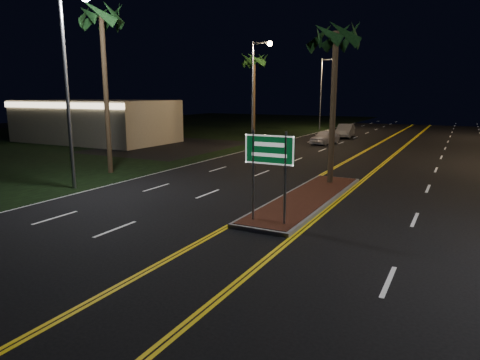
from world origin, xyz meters
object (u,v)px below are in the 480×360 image
Objects in this scene: commercial_building at (95,121)px; streetlight_left_mid at (257,81)px; car_far at (345,130)px; streetlight_left_near at (71,70)px; palm_left_near at (101,18)px; highway_sign at (269,158)px; car_near at (325,136)px; streetlight_left_far at (324,85)px; palm_left_far at (254,61)px; palm_median at (336,36)px; median_island at (307,198)px.

streetlight_left_mid reaches higher than commercial_building.
car_far is at bearing 37.27° from commercial_building.
commercial_building is 22.49m from streetlight_left_near.
highway_sign is at bearing -22.60° from palm_left_near.
highway_sign is 26.29m from car_near.
streetlight_left_far is 36.18m from palm_left_near.
palm_left_near is 22.96m from car_near.
streetlight_left_near is 24.19m from palm_left_far.
highway_sign is 11.17m from streetlight_left_near.
streetlight_left_mid is at bearing -119.58° from car_far.
car_near is (-5.62, 17.93, -6.51)m from palm_median.
highway_sign is 31.17m from commercial_building.
highway_sign is (0.00, -4.20, 2.32)m from median_island.
highway_sign reaches higher than car_far.
palm_left_far is 10.02m from car_near.
palm_left_near is (-12.50, 1.00, 8.60)m from median_island.
streetlight_left_mid is (-10.61, 17.00, 5.57)m from median_island.
highway_sign reaches higher than car_near.
streetlight_left_mid is 0.92× the size of palm_left_near.
car_far is at bearing 66.29° from streetlight_left_mid.
palm_median is 0.94× the size of palm_left_far.
streetlight_left_near is 1.00× the size of streetlight_left_mid.
streetlight_left_mid is at bearing 83.27° from palm_left_near.
streetlight_left_mid and streetlight_left_far have the same top height.
commercial_building is at bearing 138.39° from palm_left_near.
streetlight_left_mid is at bearing 90.00° from streetlight_left_near.
commercial_building is at bearing -148.75° from palm_left_far.
car_near is 0.92× the size of car_far.
car_far is (5.08, 11.56, -4.83)m from streetlight_left_mid.
palm_median is (10.61, 6.50, 1.62)m from streetlight_left_near.
commercial_building is 16.31m from streetlight_left_mid.
palm_median reaches higher than median_island.
car_near is at bearing 71.40° from palm_left_near.
streetlight_left_near is at bearing -105.02° from car_far.
median_island is at bearing -90.00° from palm_median.
streetlight_left_far is 1.97× the size of car_near.
commercial_building is at bearing 146.52° from highway_sign.
streetlight_left_mid is 5.01m from palm_left_far.
commercial_building is 25.74m from car_far.
median_island is 12.36m from streetlight_left_near.
palm_left_near reaches higher than palm_median.
streetlight_left_mid is at bearing -61.33° from palm_left_far.
streetlight_left_far reaches higher than median_island.
median_island is 1.14× the size of streetlight_left_far.
palm_median is (0.00, 3.50, 7.19)m from median_island.
palm_left_far is at bearing 116.92° from highway_sign.
highway_sign is 33.27m from car_far.
streetlight_left_far is at bearing 117.66° from car_near.
commercial_building is 1.53× the size of palm_left_near.
streetlight_left_mid is (-10.61, 21.20, 3.25)m from highway_sign.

